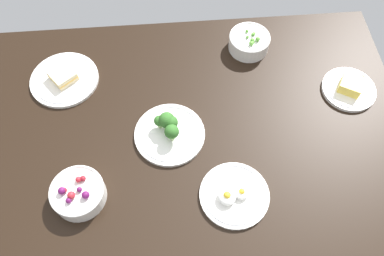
{
  "coord_description": "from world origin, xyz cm",
  "views": [
    {
      "loc": [
        -4.77,
        -58.28,
        108.72
      ],
      "look_at": [
        0.0,
        0.0,
        6.0
      ],
      "focal_mm": 36.38,
      "sensor_mm": 36.0,
      "label": 1
    }
  ],
  "objects_px": {
    "bowl_peas": "(249,42)",
    "plate_broccoli": "(169,131)",
    "plate_eggs": "(234,195)",
    "plate_cheese": "(349,88)",
    "plate_sandwich": "(64,79)",
    "bowl_berries": "(78,193)"
  },
  "relations": [
    {
      "from": "bowl_berries",
      "to": "plate_cheese",
      "type": "relative_size",
      "value": 0.86
    },
    {
      "from": "plate_sandwich",
      "to": "plate_broccoli",
      "type": "relative_size",
      "value": 1.04
    },
    {
      "from": "bowl_peas",
      "to": "bowl_berries",
      "type": "bearing_deg",
      "value": -137.64
    },
    {
      "from": "plate_eggs",
      "to": "plate_broccoli",
      "type": "height_order",
      "value": "plate_broccoli"
    },
    {
      "from": "plate_eggs",
      "to": "plate_sandwich",
      "type": "height_order",
      "value": "plate_eggs"
    },
    {
      "from": "plate_cheese",
      "to": "plate_broccoli",
      "type": "relative_size",
      "value": 0.81
    },
    {
      "from": "bowl_berries",
      "to": "plate_broccoli",
      "type": "distance_m",
      "value": 0.32
    },
    {
      "from": "bowl_peas",
      "to": "plate_broccoli",
      "type": "height_order",
      "value": "plate_broccoli"
    },
    {
      "from": "plate_sandwich",
      "to": "plate_cheese",
      "type": "relative_size",
      "value": 1.29
    },
    {
      "from": "bowl_berries",
      "to": "plate_sandwich",
      "type": "xyz_separation_m",
      "value": [
        -0.08,
        0.41,
        -0.02
      ]
    },
    {
      "from": "bowl_berries",
      "to": "plate_sandwich",
      "type": "height_order",
      "value": "bowl_berries"
    },
    {
      "from": "plate_cheese",
      "to": "plate_broccoli",
      "type": "height_order",
      "value": "plate_broccoli"
    },
    {
      "from": "bowl_peas",
      "to": "plate_broccoli",
      "type": "relative_size",
      "value": 0.65
    },
    {
      "from": "bowl_berries",
      "to": "plate_broccoli",
      "type": "relative_size",
      "value": 0.7
    },
    {
      "from": "plate_eggs",
      "to": "plate_cheese",
      "type": "bearing_deg",
      "value": 37.96
    },
    {
      "from": "bowl_peas",
      "to": "plate_broccoli",
      "type": "xyz_separation_m",
      "value": [
        -0.29,
        -0.32,
        -0.01
      ]
    },
    {
      "from": "bowl_peas",
      "to": "plate_sandwich",
      "type": "bearing_deg",
      "value": -171.78
    },
    {
      "from": "plate_sandwich",
      "to": "bowl_peas",
      "type": "distance_m",
      "value": 0.64
    },
    {
      "from": "plate_broccoli",
      "to": "bowl_peas",
      "type": "bearing_deg",
      "value": 47.87
    },
    {
      "from": "bowl_berries",
      "to": "plate_sandwich",
      "type": "relative_size",
      "value": 0.67
    },
    {
      "from": "plate_eggs",
      "to": "plate_cheese",
      "type": "xyz_separation_m",
      "value": [
        0.42,
        0.33,
        0.0
      ]
    },
    {
      "from": "plate_broccoli",
      "to": "plate_sandwich",
      "type": "bearing_deg",
      "value": 145.31
    }
  ]
}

